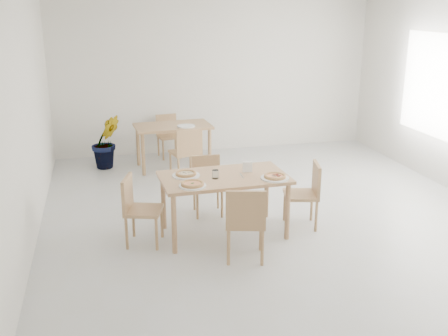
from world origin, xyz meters
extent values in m
plane|color=#BABAB5|center=(0.00, 0.00, 0.00)|extent=(7.00, 7.00, 0.00)
plane|color=silver|center=(0.00, 3.50, 1.40)|extent=(6.00, 0.00, 6.00)
plane|color=silver|center=(-3.00, 0.00, 1.40)|extent=(0.00, 7.00, 7.00)
cube|color=tan|center=(-0.76, -0.35, 0.73)|extent=(1.55, 0.92, 0.04)
cylinder|color=tan|center=(-1.43, -0.73, 0.35)|extent=(0.06, 0.06, 0.71)
cylinder|color=tan|center=(-0.06, -0.68, 0.35)|extent=(0.06, 0.06, 0.71)
cylinder|color=tan|center=(-1.46, -0.02, 0.35)|extent=(0.06, 0.06, 0.71)
cylinder|color=tan|center=(-0.09, 0.04, 0.35)|extent=(0.06, 0.06, 0.71)
cube|color=tan|center=(-0.68, -1.03, 0.44)|extent=(0.52, 0.52, 0.04)
cube|color=tan|center=(-0.73, -1.21, 0.66)|extent=(0.42, 0.15, 0.41)
cylinder|color=tan|center=(-0.46, -0.90, 0.21)|extent=(0.04, 0.04, 0.42)
cylinder|color=tan|center=(-0.81, -0.80, 0.21)|extent=(0.04, 0.04, 0.42)
cylinder|color=tan|center=(-0.55, -1.25, 0.21)|extent=(0.04, 0.04, 0.42)
cylinder|color=tan|center=(-0.90, -1.16, 0.21)|extent=(0.04, 0.04, 0.42)
cube|color=tan|center=(-0.82, 0.32, 0.39)|extent=(0.41, 0.41, 0.04)
cube|color=tan|center=(-0.81, 0.50, 0.59)|extent=(0.38, 0.06, 0.37)
cylinder|color=tan|center=(-0.99, 0.17, 0.19)|extent=(0.03, 0.03, 0.37)
cylinder|color=tan|center=(-0.66, 0.15, 0.19)|extent=(0.03, 0.03, 0.37)
cylinder|color=tan|center=(-0.97, 0.50, 0.19)|extent=(0.03, 0.03, 0.37)
cylinder|color=tan|center=(-0.64, 0.48, 0.19)|extent=(0.03, 0.03, 0.37)
cube|color=tan|center=(-1.73, -0.39, 0.42)|extent=(0.51, 0.51, 0.04)
cube|color=tan|center=(-1.91, -0.34, 0.63)|extent=(0.16, 0.40, 0.39)
cylinder|color=tan|center=(-1.62, -0.61, 0.20)|extent=(0.03, 0.03, 0.40)
cylinder|color=tan|center=(-1.52, -0.28, 0.20)|extent=(0.03, 0.03, 0.40)
cylinder|color=tan|center=(-1.95, -0.51, 0.20)|extent=(0.03, 0.03, 0.40)
cylinder|color=tan|center=(-1.85, -0.18, 0.20)|extent=(0.03, 0.03, 0.40)
cube|color=tan|center=(0.24, -0.35, 0.42)|extent=(0.50, 0.50, 0.04)
cube|color=tan|center=(0.42, -0.39, 0.64)|extent=(0.13, 0.41, 0.39)
cylinder|color=tan|center=(0.11, -0.14, 0.20)|extent=(0.04, 0.04, 0.40)
cylinder|color=tan|center=(0.03, -0.48, 0.20)|extent=(0.04, 0.04, 0.40)
cylinder|color=tan|center=(0.45, -0.22, 0.20)|extent=(0.04, 0.04, 0.40)
cylinder|color=tan|center=(0.37, -0.56, 0.20)|extent=(0.04, 0.04, 0.40)
cylinder|color=white|center=(-1.19, -0.63, 0.76)|extent=(0.31, 0.31, 0.02)
cylinder|color=white|center=(-1.20, -0.25, 0.76)|extent=(0.33, 0.33, 0.02)
cylinder|color=white|center=(-0.20, -0.59, 0.76)|extent=(0.34, 0.34, 0.02)
cylinder|color=#E3AA6A|center=(-1.19, -0.63, 0.77)|extent=(0.27, 0.27, 0.01)
torus|color=#E3AA6A|center=(-1.19, -0.63, 0.78)|extent=(0.28, 0.28, 0.03)
cylinder|color=orange|center=(-1.19, -0.63, 0.78)|extent=(0.21, 0.21, 0.01)
ellipsoid|color=#155E16|center=(-1.19, -0.63, 0.79)|extent=(0.05, 0.04, 0.01)
cylinder|color=#E3AA6A|center=(-1.20, -0.25, 0.77)|extent=(0.32, 0.32, 0.01)
torus|color=#E3AA6A|center=(-1.20, -0.25, 0.78)|extent=(0.33, 0.33, 0.03)
cylinder|color=beige|center=(-1.20, -0.25, 0.78)|extent=(0.25, 0.25, 0.01)
cylinder|color=#E3AA6A|center=(-0.20, -0.59, 0.77)|extent=(0.27, 0.27, 0.01)
torus|color=#E3AA6A|center=(-0.20, -0.59, 0.78)|extent=(0.27, 0.27, 0.03)
cylinder|color=orange|center=(-0.20, -0.59, 0.78)|extent=(0.20, 0.20, 0.01)
cylinder|color=white|center=(-0.88, -0.41, 0.80)|extent=(0.08, 0.08, 0.10)
cylinder|color=white|center=(-0.42, -0.22, 0.79)|extent=(0.06, 0.06, 0.08)
cube|color=silver|center=(-0.45, -0.28, 0.76)|extent=(0.13, 0.07, 0.01)
cube|color=white|center=(-0.45, -0.28, 0.83)|extent=(0.12, 0.06, 0.12)
cube|color=silver|center=(-0.45, -0.23, 0.75)|extent=(0.04, 0.17, 0.01)
cube|color=silver|center=(-0.55, -0.40, 0.75)|extent=(0.03, 0.19, 0.01)
cube|color=tan|center=(-0.96, 2.52, 0.73)|extent=(1.31, 0.80, 0.04)
cylinder|color=tan|center=(-1.51, 2.20, 0.35)|extent=(0.06, 0.06, 0.71)
cylinder|color=tan|center=(-0.38, 2.26, 0.35)|extent=(0.06, 0.06, 0.71)
cylinder|color=tan|center=(-1.54, 2.78, 0.35)|extent=(0.06, 0.06, 0.71)
cylinder|color=tan|center=(-0.41, 2.85, 0.35)|extent=(0.06, 0.06, 0.71)
cube|color=tan|center=(-0.87, 1.92, 0.42)|extent=(0.50, 0.50, 0.04)
cube|color=tan|center=(-0.83, 1.74, 0.64)|extent=(0.41, 0.13, 0.40)
cylinder|color=tan|center=(-0.73, 2.13, 0.20)|extent=(0.04, 0.04, 0.40)
cylinder|color=tan|center=(-1.08, 2.05, 0.20)|extent=(0.04, 0.04, 0.40)
cylinder|color=tan|center=(-0.65, 1.79, 0.20)|extent=(0.04, 0.04, 0.40)
cylinder|color=tan|center=(-1.00, 1.71, 0.20)|extent=(0.04, 0.04, 0.40)
cube|color=tan|center=(-0.95, 3.17, 0.39)|extent=(0.43, 0.43, 0.04)
cube|color=tan|center=(-0.97, 3.34, 0.59)|extent=(0.38, 0.09, 0.36)
cylinder|color=tan|center=(-1.08, 2.98, 0.19)|extent=(0.03, 0.03, 0.37)
cylinder|color=tan|center=(-0.76, 3.03, 0.19)|extent=(0.03, 0.03, 0.37)
cylinder|color=tan|center=(-1.13, 3.31, 0.19)|extent=(0.03, 0.03, 0.37)
cylinder|color=tan|center=(-0.81, 3.35, 0.19)|extent=(0.03, 0.03, 0.37)
cylinder|color=white|center=(-0.76, 2.35, 0.76)|extent=(0.30, 0.30, 0.02)
imported|color=#34671E|center=(-2.08, 2.78, 0.46)|extent=(0.61, 0.55, 0.92)
camera|label=1|loc=(-2.16, -6.14, 2.73)|focal=42.00mm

